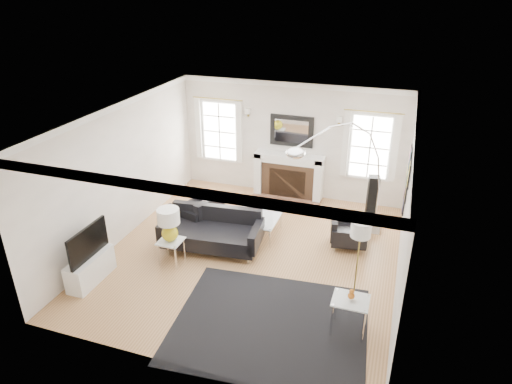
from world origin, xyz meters
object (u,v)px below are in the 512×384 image
(sofa, at_px, (213,232))
(armchair_left, at_px, (199,213))
(fireplace, at_px, (288,176))
(gourd_lamp, at_px, (169,223))
(arc_floor_lamp, at_px, (339,177))
(coffee_table, at_px, (257,218))
(armchair_right, at_px, (346,232))

(sofa, height_order, armchair_left, same)
(fireplace, relative_size, gourd_lamp, 2.57)
(arc_floor_lamp, bearing_deg, gourd_lamp, -145.93)
(armchair_left, height_order, coffee_table, armchair_left)
(gourd_lamp, bearing_deg, armchair_right, 28.83)
(armchair_left, xyz_separation_m, armchair_right, (3.13, 0.29, -0.06))
(coffee_table, bearing_deg, sofa, -131.15)
(sofa, bearing_deg, armchair_right, 19.90)
(arc_floor_lamp, bearing_deg, coffee_table, -167.39)
(armchair_right, height_order, gourd_lamp, gourd_lamp)
(fireplace, height_order, armchair_right, fireplace)
(gourd_lamp, bearing_deg, fireplace, 68.99)
(sofa, bearing_deg, gourd_lamp, -124.34)
(armchair_left, relative_size, gourd_lamp, 1.74)
(armchair_left, bearing_deg, sofa, -46.32)
(armchair_right, height_order, arc_floor_lamp, arc_floor_lamp)
(sofa, relative_size, armchair_right, 2.32)
(gourd_lamp, bearing_deg, armchair_left, 93.09)
(sofa, distance_m, armchair_right, 2.69)
(sofa, xyz_separation_m, coffee_table, (0.67, 0.77, 0.03))
(fireplace, xyz_separation_m, sofa, (-0.83, -2.75, -0.19))
(sofa, relative_size, coffee_table, 2.22)
(armchair_left, bearing_deg, fireplace, 56.18)
(armchair_right, bearing_deg, coffee_table, -175.42)
(sofa, distance_m, coffee_table, 1.02)
(coffee_table, xyz_separation_m, arc_floor_lamp, (1.60, 0.36, 1.02))
(coffee_table, relative_size, arc_floor_lamp, 0.36)
(armchair_right, relative_size, arc_floor_lamp, 0.34)
(sofa, xyz_separation_m, arc_floor_lamp, (2.27, 1.13, 1.04))
(armchair_left, relative_size, coffee_table, 1.25)
(coffee_table, bearing_deg, gourd_lamp, -127.91)
(fireplace, height_order, armchair_left, fireplace)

